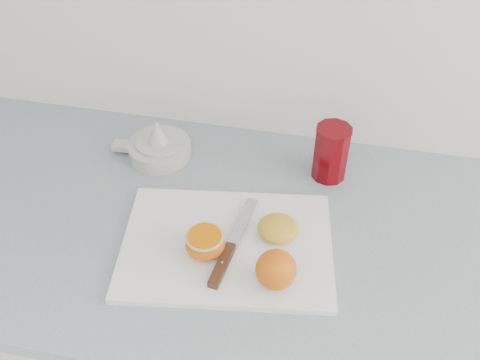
# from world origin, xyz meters

# --- Properties ---
(counter) EXTENTS (2.38, 0.64, 0.89)m
(counter) POSITION_xyz_m (0.07, 1.70, 0.45)
(counter) COLOR beige
(counter) RESTS_ON ground
(cutting_board) EXTENTS (0.41, 0.32, 0.01)m
(cutting_board) POSITION_xyz_m (0.07, 1.64, 0.90)
(cutting_board) COLOR white
(cutting_board) RESTS_ON counter
(whole_orange) EXTENTS (0.07, 0.07, 0.07)m
(whole_orange) POSITION_xyz_m (0.17, 1.57, 0.94)
(whole_orange) COLOR orange
(whole_orange) RESTS_ON cutting_board
(half_orange) EXTENTS (0.07, 0.07, 0.04)m
(half_orange) POSITION_xyz_m (0.04, 1.61, 0.92)
(half_orange) COLOR orange
(half_orange) RESTS_ON cutting_board
(squeezed_shell) EXTENTS (0.07, 0.07, 0.03)m
(squeezed_shell) POSITION_xyz_m (0.16, 1.68, 0.92)
(squeezed_shell) COLOR gold
(squeezed_shell) RESTS_ON cutting_board
(paring_knife) EXTENTS (0.04, 0.22, 0.01)m
(paring_knife) POSITION_xyz_m (0.08, 1.60, 0.91)
(paring_knife) COLOR #472918
(paring_knife) RESTS_ON cutting_board
(citrus_juicer) EXTENTS (0.17, 0.13, 0.09)m
(citrus_juicer) POSITION_xyz_m (-0.13, 1.87, 0.91)
(citrus_juicer) COLOR silver
(citrus_juicer) RESTS_ON counter
(red_tumbler) EXTENTS (0.07, 0.07, 0.12)m
(red_tumbler) POSITION_xyz_m (0.23, 1.88, 0.95)
(red_tumbler) COLOR #630309
(red_tumbler) RESTS_ON counter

